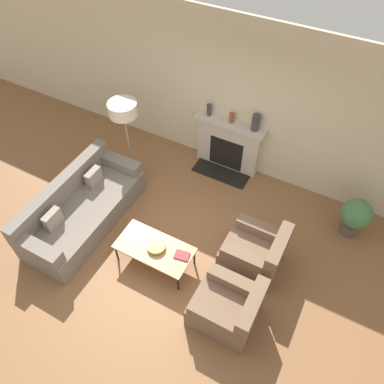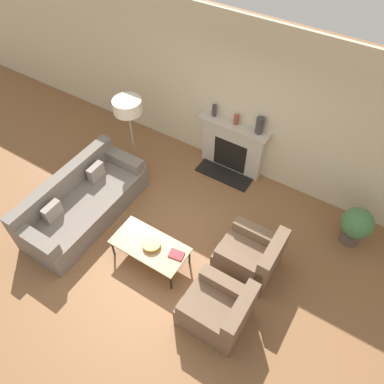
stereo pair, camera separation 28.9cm
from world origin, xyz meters
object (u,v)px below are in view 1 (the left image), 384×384
object	(u,v)px
coffee_table	(154,248)
potted_plant	(355,216)
fireplace	(228,145)
couch	(82,209)
floor_lamp	(124,114)
mantel_vase_center_left	(232,118)
mantel_vase_center_right	(256,123)
armchair_far	(255,253)
armchair_near	(228,308)
book	(182,256)
mantel_vase_left	(209,110)
bowl	(156,246)

from	to	relation	value
coffee_table	potted_plant	size ratio (longest dim) A/B	1.64
fireplace	couch	distance (m)	2.88
couch	coffee_table	bearing A→B (deg)	-94.58
floor_lamp	mantel_vase_center_left	world-z (taller)	floor_lamp
couch	mantel_vase_center_right	bearing A→B (deg)	-40.44
armchair_far	coffee_table	world-z (taller)	armchair_far
couch	potted_plant	world-z (taller)	couch
fireplace	armchair_far	distance (m)	2.25
armchair_near	armchair_far	size ratio (longest dim) A/B	1.00
mantel_vase_center_left	potted_plant	xyz separation A→B (m)	(2.47, -0.49, -0.73)
book	floor_lamp	size ratio (longest dim) A/B	0.16
mantel_vase_left	fireplace	bearing A→B (deg)	-2.00
floor_lamp	book	bearing A→B (deg)	-37.14
armchair_near	armchair_far	distance (m)	1.00
bowl	mantel_vase_center_left	xyz separation A→B (m)	(0.05, 2.52, 0.71)
coffee_table	mantel_vase_left	bearing A→B (deg)	98.03
coffee_table	mantel_vase_left	world-z (taller)	mantel_vase_left
coffee_table	mantel_vase_left	size ratio (longest dim) A/B	5.46
floor_lamp	coffee_table	bearing A→B (deg)	-45.91
armchair_near	mantel_vase_center_right	size ratio (longest dim) A/B	2.93
armchair_far	couch	bearing A→B (deg)	-78.89
fireplace	coffee_table	distance (m)	2.52
fireplace	mantel_vase_center_left	distance (m)	0.63
mantel_vase_left	mantel_vase_center_left	world-z (taller)	mantel_vase_left
floor_lamp	armchair_near	bearing A→B (deg)	-32.63
mantel_vase_center_left	mantel_vase_center_right	distance (m)	0.45
mantel_vase_center_left	mantel_vase_center_right	world-z (taller)	mantel_vase_center_right
bowl	mantel_vase_center_left	distance (m)	2.62
armchair_near	floor_lamp	size ratio (longest dim) A/B	0.56
fireplace	bowl	distance (m)	2.50
book	potted_plant	size ratio (longest dim) A/B	0.34
book	potted_plant	distance (m)	2.89
couch	mantel_vase_left	distance (m)	2.81
floor_lamp	potted_plant	size ratio (longest dim) A/B	2.18
armchair_near	potted_plant	size ratio (longest dim) A/B	1.22
fireplace	mantel_vase_left	world-z (taller)	mantel_vase_left
mantel_vase_center_right	book	bearing A→B (deg)	-91.95
book	mantel_vase_center_right	xyz separation A→B (m)	(0.08, 2.46, 0.80)
armchair_near	coffee_table	distance (m)	1.41
bowl	mantel_vase_left	distance (m)	2.65
armchair_near	coffee_table	bearing A→B (deg)	-102.70
fireplace	potted_plant	world-z (taller)	fireplace
mantel_vase_left	mantel_vase_center_left	size ratio (longest dim) A/B	1.19
bowl	mantel_vase_center_right	distance (m)	2.68
couch	armchair_near	bearing A→B (deg)	-98.48
armchair_near	bowl	bearing A→B (deg)	-103.32
armchair_far	mantel_vase_left	world-z (taller)	mantel_vase_left
bowl	armchair_near	bearing A→B (deg)	-13.32
bowl	book	world-z (taller)	bowl
armchair_near	book	world-z (taller)	armchair_near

